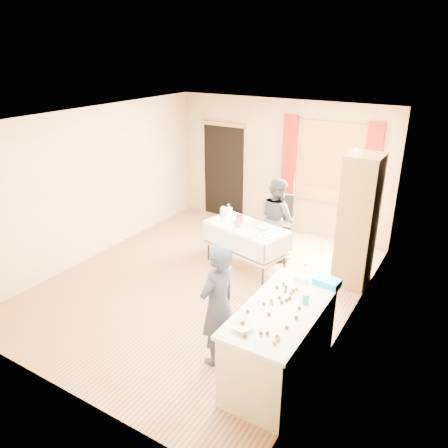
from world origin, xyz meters
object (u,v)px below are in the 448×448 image
Objects in this scene: counter at (281,342)px; chair at (281,230)px; party_table at (246,242)px; woman at (277,218)px; cabinet at (358,222)px; girl at (218,305)px.

counter is 3.60m from chair.
counter reaches higher than party_table.
party_table is 0.75m from woman.
girl is (-0.84, -2.67, -0.28)m from cabinet.
cabinet reaches higher than chair.
cabinet reaches higher than woman.
chair reaches higher than party_table.
cabinet is 1.51m from woman.
chair is at bearing 95.91° from party_table.
chair is at bearing -43.87° from woman.
girl reaches higher than counter.
counter is 1.74× the size of chair.
girl is (-0.74, -0.13, 0.31)m from counter.
chair is (0.15, 1.13, -0.16)m from party_table.
counter is at bearing 110.42° from girl.
girl is (0.87, -2.28, 0.31)m from party_table.
cabinet is at bearing 26.00° from party_table.
cabinet is at bearing -43.13° from chair.
cabinet is at bearing 172.87° from girl.
woman is (0.27, 0.64, 0.28)m from party_table.
party_table is 1.61× the size of chair.
chair reaches higher than counter.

